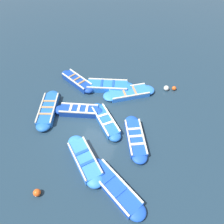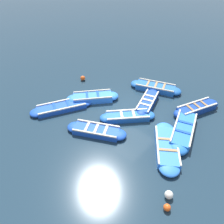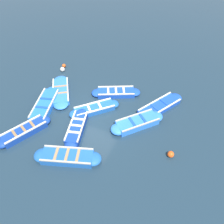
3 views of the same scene
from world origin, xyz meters
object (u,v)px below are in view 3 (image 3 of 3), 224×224
(boat_broadside, at_px, (61,91))
(buoy_white_drifting, at_px, (171,154))
(boat_inner_gap, at_px, (137,123))
(boat_near_quay, at_px, (77,128))
(boat_tucked, at_px, (95,109))
(boat_alongside, at_px, (24,131))
(boat_drifting, at_px, (45,105))
(boat_far_corner, at_px, (116,92))
(boat_outer_right, at_px, (159,107))
(boat_stern_in, at_px, (67,157))
(buoy_orange_near, at_px, (62,69))
(buoy_yellow_far, at_px, (64,66))

(boat_broadside, bearing_deg, buoy_white_drifting, -102.41)
(boat_inner_gap, height_order, boat_near_quay, boat_inner_gap)
(boat_tucked, distance_m, boat_alongside, 4.21)
(boat_inner_gap, height_order, boat_drifting, boat_inner_gap)
(boat_far_corner, xyz_separation_m, boat_outer_right, (-0.08, -3.02, -0.01))
(boat_drifting, distance_m, boat_stern_in, 4.24)
(boat_broadside, bearing_deg, boat_inner_gap, -94.86)
(boat_inner_gap, xyz_separation_m, boat_far_corner, (1.97, 2.26, -0.04))
(boat_far_corner, height_order, buoy_orange_near, boat_far_corner)
(buoy_orange_near, bearing_deg, buoy_yellow_far, 23.38)
(boat_alongside, bearing_deg, boat_far_corner, -31.08)
(boat_outer_right, distance_m, boat_stern_in, 6.37)
(boat_outer_right, bearing_deg, boat_far_corner, 88.55)
(boat_far_corner, relative_size, boat_stern_in, 0.93)
(boat_broadside, xyz_separation_m, boat_near_quay, (-2.32, -2.72, 0.05))
(buoy_orange_near, xyz_separation_m, buoy_yellow_far, (0.49, 0.21, -0.03))
(buoy_white_drifting, bearing_deg, boat_outer_right, 26.02)
(boat_inner_gap, distance_m, buoy_white_drifting, 2.63)
(boat_inner_gap, bearing_deg, boat_near_quay, 122.10)
(boat_near_quay, height_order, buoy_yellow_far, boat_near_quay)
(boat_outer_right, bearing_deg, buoy_white_drifting, -153.98)
(boat_far_corner, xyz_separation_m, buoy_yellow_far, (1.21, 4.98, -0.02))
(boat_outer_right, relative_size, boat_drifting, 0.98)
(boat_inner_gap, height_order, buoy_yellow_far, boat_inner_gap)
(boat_inner_gap, xyz_separation_m, buoy_orange_near, (2.68, 7.03, -0.03))
(boat_stern_in, xyz_separation_m, buoy_white_drifting, (2.40, -4.65, -0.02))
(boat_inner_gap, height_order, boat_outer_right, boat_inner_gap)
(boat_near_quay, bearing_deg, boat_broadside, 49.51)
(boat_far_corner, xyz_separation_m, boat_stern_in, (-5.64, 0.08, 0.03))
(boat_tucked, relative_size, boat_alongside, 0.88)
(boat_drifting, bearing_deg, boat_near_quay, -104.64)
(boat_inner_gap, height_order, boat_broadside, boat_inner_gap)
(boat_inner_gap, relative_size, boat_alongside, 0.96)
(buoy_orange_near, bearing_deg, boat_inner_gap, -110.87)
(boat_near_quay, bearing_deg, boat_drifting, 75.36)
(boat_broadside, height_order, boat_outer_right, boat_broadside)
(boat_inner_gap, relative_size, boat_broadside, 0.89)
(boat_inner_gap, bearing_deg, boat_broadside, 85.14)
(boat_near_quay, height_order, boat_drifting, boat_near_quay)
(boat_near_quay, distance_m, boat_far_corner, 3.87)
(boat_alongside, bearing_deg, boat_outer_right, -50.03)
(boat_far_corner, xyz_separation_m, buoy_white_drifting, (-3.24, -4.56, 0.01))
(boat_drifting, relative_size, buoy_yellow_far, 13.17)
(boat_tucked, relative_size, boat_drifting, 0.74)
(boat_inner_gap, bearing_deg, boat_far_corner, 48.98)
(boat_drifting, bearing_deg, boat_outer_right, -65.12)
(boat_inner_gap, relative_size, buoy_white_drifting, 8.91)
(buoy_orange_near, height_order, buoy_white_drifting, buoy_orange_near)
(boat_alongside, relative_size, buoy_orange_near, 9.15)
(boat_stern_in, bearing_deg, boat_drifting, 52.81)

